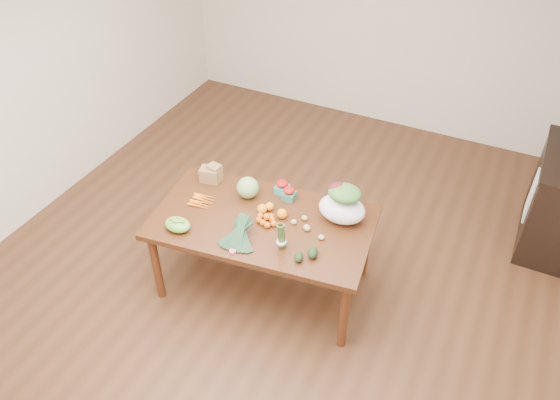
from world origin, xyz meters
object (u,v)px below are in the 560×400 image
at_px(cabinet, 560,201).
at_px(kale_bunch, 237,236).
at_px(asparagus_bundle, 281,236).
at_px(dining_table, 263,253).
at_px(paper_bag, 210,173).
at_px(salad_bag, 342,205).
at_px(mandarin_cluster, 267,218).
at_px(cabbage, 248,188).

height_order(cabinet, kale_bunch, cabinet).
bearing_deg(asparagus_bundle, dining_table, 134.09).
distance_m(paper_bag, salad_bag, 1.22).
distance_m(mandarin_cluster, salad_bag, 0.61).
bearing_deg(asparagus_bundle, kale_bunch, -169.49).
height_order(paper_bag, mandarin_cluster, paper_bag).
bearing_deg(cabbage, mandarin_cluster, -37.61).
distance_m(dining_table, salad_bag, 0.82).
distance_m(cabinet, mandarin_cluster, 2.77).
height_order(cabbage, kale_bunch, cabbage).
height_order(dining_table, paper_bag, paper_bag).
xyz_separation_m(dining_table, mandarin_cluster, (0.04, -0.01, 0.42)).
bearing_deg(asparagus_bundle, mandarin_cluster, 130.04).
bearing_deg(dining_table, mandarin_cluster, -14.26).
xyz_separation_m(cabinet, paper_bag, (-2.84, -1.45, 0.36)).
bearing_deg(dining_table, kale_bunch, -105.26).
relative_size(dining_table, salad_bag, 4.62).
xyz_separation_m(kale_bunch, asparagus_bundle, (0.32, 0.10, 0.05)).
distance_m(cabbage, mandarin_cluster, 0.37).
bearing_deg(mandarin_cluster, dining_table, 172.92).
height_order(paper_bag, asparagus_bundle, asparagus_bundle).
relative_size(paper_bag, kale_bunch, 0.55).
relative_size(cabinet, mandarin_cluster, 5.67).
bearing_deg(cabinet, paper_bag, -153.00).
relative_size(kale_bunch, salad_bag, 1.05).
relative_size(cabbage, mandarin_cluster, 1.03).
bearing_deg(kale_bunch, dining_table, 74.74).
xyz_separation_m(cabbage, kale_bunch, (0.20, -0.54, -0.01)).
height_order(dining_table, asparagus_bundle, asparagus_bundle).
xyz_separation_m(cabbage, mandarin_cluster, (0.29, -0.22, -0.05)).
height_order(cabbage, mandarin_cluster, cabbage).
distance_m(dining_table, mandarin_cluster, 0.42).
bearing_deg(cabbage, salad_bag, 4.85).
distance_m(paper_bag, asparagus_bundle, 1.05).
bearing_deg(kale_bunch, cabbage, 103.30).
bearing_deg(cabinet, asparagus_bundle, -134.59).
xyz_separation_m(dining_table, paper_bag, (-0.65, 0.27, 0.45)).
xyz_separation_m(cabbage, salad_bag, (0.81, 0.07, 0.05)).
xyz_separation_m(kale_bunch, salad_bag, (0.61, 0.61, 0.07)).
bearing_deg(mandarin_cluster, cabbage, 142.39).
xyz_separation_m(paper_bag, kale_bunch, (0.61, -0.59, 0.00)).
bearing_deg(kale_bunch, asparagus_bundle, 10.51).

